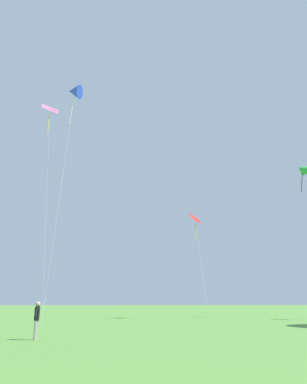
{
  "coord_description": "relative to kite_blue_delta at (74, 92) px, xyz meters",
  "views": [
    {
      "loc": [
        -0.3,
        -3.84,
        1.76
      ],
      "look_at": [
        1.96,
        35.06,
        13.61
      ],
      "focal_mm": 33.83,
      "sensor_mm": 36.0,
      "label": 1
    }
  ],
  "objects": [
    {
      "name": "kite_green_small",
      "position": [
        27.98,
        9.68,
        -4.28
      ],
      "size": [
        1.78,
        12.67,
        19.02
      ],
      "color": "green",
      "rests_on": "ground_plane"
    },
    {
      "name": "kite_pink_low",
      "position": [
        -3.02,
        2.85,
        -1.45
      ],
      "size": [
        3.57,
        7.49,
        22.8
      ],
      "color": "pink",
      "rests_on": "ground_plane"
    },
    {
      "name": "kite_red_high",
      "position": [
        13.64,
        8.59,
        -11.82
      ],
      "size": [
        1.54,
        8.21,
        11.99
      ],
      "color": "red",
      "rests_on": "ground_plane"
    },
    {
      "name": "person_with_spool",
      "position": [
        1.61,
        -13.95,
        -21.4
      ],
      "size": [
        0.24,
        0.57,
        1.78
      ],
      "color": "gray",
      "rests_on": "ground_plane"
    },
    {
      "name": "kite_blue_delta",
      "position": [
        0.0,
        0.0,
        0.0
      ],
      "size": [
        1.78,
        10.63,
        23.34
      ],
      "color": "blue",
      "rests_on": "ground_plane"
    }
  ]
}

